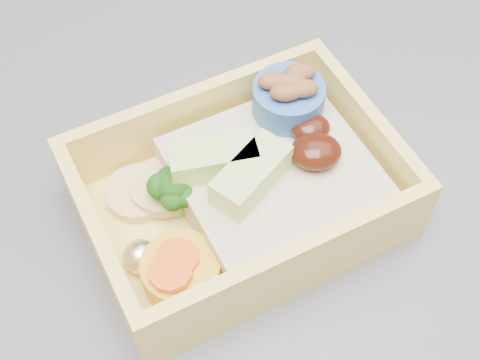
{
  "coord_description": "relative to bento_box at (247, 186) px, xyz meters",
  "views": [
    {
      "loc": [
        0.14,
        -0.39,
        1.26
      ],
      "look_at": [
        0.16,
        -0.18,
        0.95
      ],
      "focal_mm": 50.0,
      "sensor_mm": 36.0,
      "label": 1
    }
  ],
  "objects": [
    {
      "name": "bento_box",
      "position": [
        0.0,
        0.0,
        0.0
      ],
      "size": [
        0.21,
        0.18,
        0.06
      ],
      "rotation": [
        0.0,
        0.0,
        0.38
      ],
      "color": "#FFE169",
      "rests_on": "island"
    }
  ]
}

